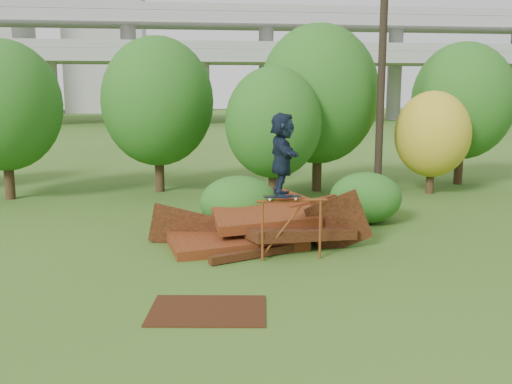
{
  "coord_description": "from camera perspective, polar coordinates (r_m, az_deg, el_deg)",
  "views": [
    {
      "loc": [
        -2.55,
        -11.29,
        3.98
      ],
      "look_at": [
        -0.8,
        2.0,
        1.6
      ],
      "focal_mm": 40.0,
      "sensor_mm": 36.0,
      "label": 1
    }
  ],
  "objects": [
    {
      "name": "ground",
      "position": [
        12.24,
        5.0,
        -8.95
      ],
      "size": [
        240.0,
        240.0,
        0.0
      ],
      "primitive_type": "plane",
      "color": "#2D5116",
      "rests_on": "ground"
    },
    {
      "name": "scrap_pile",
      "position": [
        14.9,
        0.3,
        -3.88
      ],
      "size": [
        5.79,
        3.2,
        1.89
      ],
      "color": "#3E170B",
      "rests_on": "ground"
    },
    {
      "name": "grind_rail",
      "position": [
        13.5,
        3.58,
        -2.66
      ],
      "size": [
        1.7,
        0.08,
        1.47
      ],
      "color": "brown",
      "rests_on": "ground"
    },
    {
      "name": "skateboard",
      "position": [
        13.35,
        2.61,
        -0.45
      ],
      "size": [
        0.86,
        0.24,
        0.09
      ],
      "rotation": [
        0.0,
        0.0,
        0.01
      ],
      "color": "black",
      "rests_on": "grind_rail"
    },
    {
      "name": "skater",
      "position": [
        13.2,
        2.65,
        3.76
      ],
      "size": [
        0.74,
        1.84,
        1.94
      ],
      "primitive_type": "imported",
      "rotation": [
        0.0,
        0.0,
        1.48
      ],
      "color": "black",
      "rests_on": "skateboard"
    },
    {
      "name": "flat_plate",
      "position": [
        10.7,
        -4.85,
        -11.71
      ],
      "size": [
        2.31,
        1.8,
        0.03
      ],
      "primitive_type": "cube",
      "rotation": [
        0.0,
        0.0,
        -0.14
      ],
      "color": "#35190B",
      "rests_on": "ground"
    },
    {
      "name": "tree_0",
      "position": [
        22.87,
        -23.92,
        7.9
      ],
      "size": [
        4.15,
        4.15,
        5.85
      ],
      "color": "black",
      "rests_on": "ground"
    },
    {
      "name": "tree_1",
      "position": [
        22.91,
        -9.82,
        8.9
      ],
      "size": [
        4.38,
        4.38,
        6.1
      ],
      "color": "black",
      "rests_on": "ground"
    },
    {
      "name": "tree_2",
      "position": [
        20.43,
        1.74,
        6.94
      ],
      "size": [
        3.45,
        3.45,
        4.86
      ],
      "color": "black",
      "rests_on": "ground"
    },
    {
      "name": "tree_3",
      "position": [
        22.85,
        6.25,
        9.67
      ],
      "size": [
        4.74,
        4.74,
        6.58
      ],
      "color": "black",
      "rests_on": "ground"
    },
    {
      "name": "tree_4",
      "position": [
        23.19,
        17.23,
        5.53
      ],
      "size": [
        2.9,
        2.9,
        4.0
      ],
      "color": "black",
      "rests_on": "ground"
    },
    {
      "name": "tree_5",
      "position": [
        25.98,
        19.96,
        8.53
      ],
      "size": [
        4.29,
        4.29,
        6.03
      ],
      "color": "black",
      "rests_on": "ground"
    },
    {
      "name": "shrub_left",
      "position": [
        16.57,
        -1.75,
        -1.07
      ],
      "size": [
        2.26,
        2.09,
        1.57
      ],
      "primitive_type": "ellipsoid",
      "color": "#185516",
      "rests_on": "ground"
    },
    {
      "name": "shrub_right",
      "position": [
        17.66,
        10.91,
        -0.56
      ],
      "size": [
        2.2,
        2.01,
        1.56
      ],
      "primitive_type": "ellipsoid",
      "color": "#185516",
      "rests_on": "ground"
    },
    {
      "name": "utility_pole",
      "position": [
        21.56,
        12.46,
        11.73
      ],
      "size": [
        1.4,
        0.28,
        9.23
      ],
      "color": "black",
      "rests_on": "ground"
    },
    {
      "name": "freeway_overpass",
      "position": [
        74.52,
        -5.71,
        14.9
      ],
      "size": [
        160.0,
        15.0,
        13.7
      ],
      "color": "gray",
      "rests_on": "ground"
    },
    {
      "name": "building_right",
      "position": [
        114.53,
        -14.72,
        14.76
      ],
      "size": [
        14.0,
        14.0,
        28.0
      ],
      "primitive_type": "cube",
      "color": "#9E9E99",
      "rests_on": "ground"
    }
  ]
}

